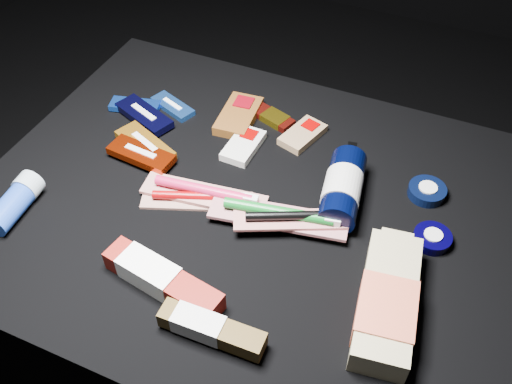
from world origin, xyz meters
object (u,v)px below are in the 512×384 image
at_px(deodorant_stick, 15,202).
at_px(toothpaste_carton_red, 158,278).
at_px(bodywash_bottle, 387,303).
at_px(lotion_bottle, 343,188).

relative_size(deodorant_stick, toothpaste_carton_red, 0.57).
bearing_deg(deodorant_stick, bodywash_bottle, 0.38).
distance_m(lotion_bottle, deodorant_stick, 0.58).
xyz_separation_m(bodywash_bottle, deodorant_stick, (-0.66, -0.06, -0.00)).
distance_m(bodywash_bottle, toothpaste_carton_red, 0.36).
height_order(lotion_bottle, deodorant_stick, lotion_bottle).
relative_size(lotion_bottle, deodorant_stick, 1.76).
height_order(lotion_bottle, toothpaste_carton_red, lotion_bottle).
xyz_separation_m(bodywash_bottle, toothpaste_carton_red, (-0.34, -0.10, -0.01)).
bearing_deg(lotion_bottle, toothpaste_carton_red, -134.76).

